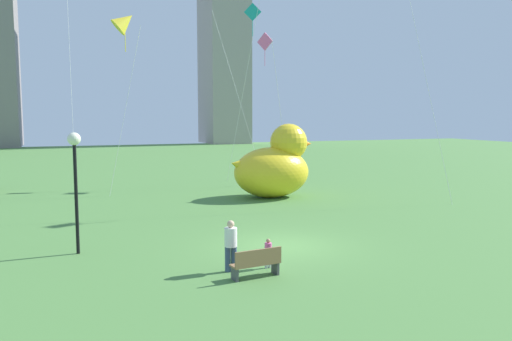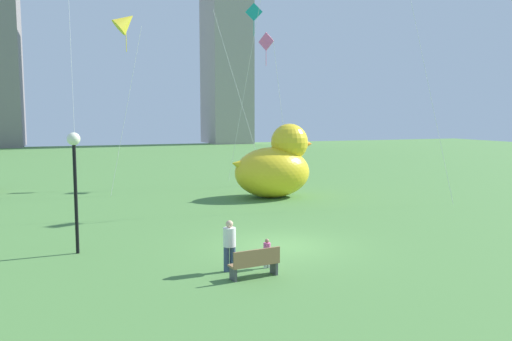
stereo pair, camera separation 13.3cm
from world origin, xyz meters
TOP-DOWN VIEW (x-y plane):
  - ground_plane at (0.00, 0.00)m, footprint 140.00×140.00m
  - park_bench at (-2.22, -3.20)m, footprint 1.59×0.65m
  - person_adult at (-2.73, -2.30)m, footprint 0.40×0.40m
  - person_child at (-1.50, -2.38)m, footprint 0.23×0.23m
  - giant_inflatable_duck at (4.31, 10.82)m, footprint 5.27×3.38m
  - lamppost at (-7.11, 1.62)m, footprint 0.45×0.45m
  - kite_yellow at (-3.81, 13.64)m, footprint 2.10×1.66m
  - kite_pink at (6.29, 17.06)m, footprint 2.21×2.35m
  - kite_teal at (5.70, 18.45)m, footprint 3.60×3.32m

SIDE VIEW (x-z plane):
  - ground_plane at x=0.00m, z-range 0.00..0.00m
  - park_bench at x=-2.22m, z-range 0.02..0.92m
  - person_child at x=-1.50m, z-range 0.05..1.00m
  - person_adult at x=-2.73m, z-range 0.08..1.70m
  - giant_inflatable_duck at x=4.31m, z-range -0.33..4.04m
  - lamppost at x=-7.11m, z-range 1.11..5.39m
  - kite_pink at x=6.29m, z-range 4.27..14.93m
  - kite_yellow at x=-3.81m, z-range 4.68..15.64m
  - kite_teal at x=5.70m, z-range 5.21..18.12m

